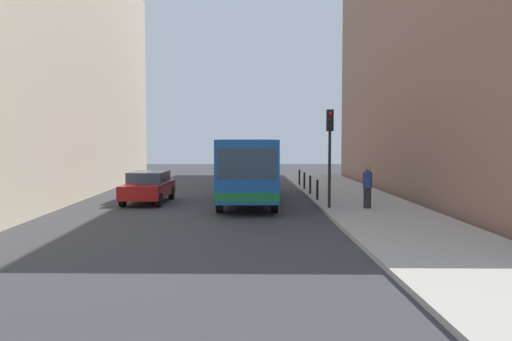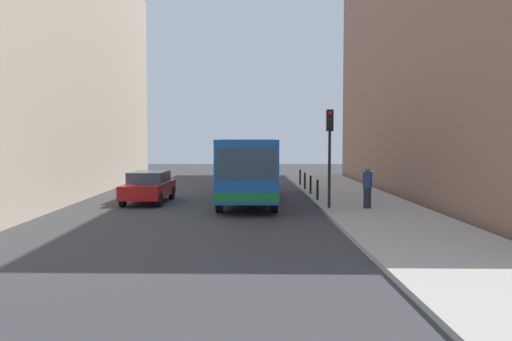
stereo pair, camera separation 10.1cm
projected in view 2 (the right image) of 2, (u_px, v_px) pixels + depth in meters
ground_plane at (245, 207)px, 23.53m from camera, size 80.00×80.00×0.00m
sidewalk at (365, 205)px, 23.62m from camera, size 4.40×40.00×0.15m
building_left at (19, 61)px, 26.89m from camera, size 7.00×32.00×13.94m
building_right at (468, 40)px, 27.24m from camera, size 7.00×32.00×16.27m
bus at (247, 166)px, 25.68m from camera, size 2.61×11.04×3.00m
car_beside_bus at (149, 186)px, 25.11m from camera, size 2.03×4.48×1.48m
car_behind_bus at (242, 173)px, 34.71m from camera, size 2.07×4.50×1.48m
traffic_light at (330, 140)px, 21.99m from camera, size 0.28×0.33×4.10m
bollard_near at (318, 190)px, 25.04m from camera, size 0.11×0.11×0.95m
bollard_mid at (311, 185)px, 27.73m from camera, size 0.11×0.11×0.95m
bollard_far at (305, 181)px, 30.43m from camera, size 0.11×0.11×0.95m
bollard_farthest at (300, 177)px, 33.12m from camera, size 0.11×0.11×0.95m
pedestrian_near_signal at (367, 187)px, 21.98m from camera, size 0.38×0.38×1.74m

